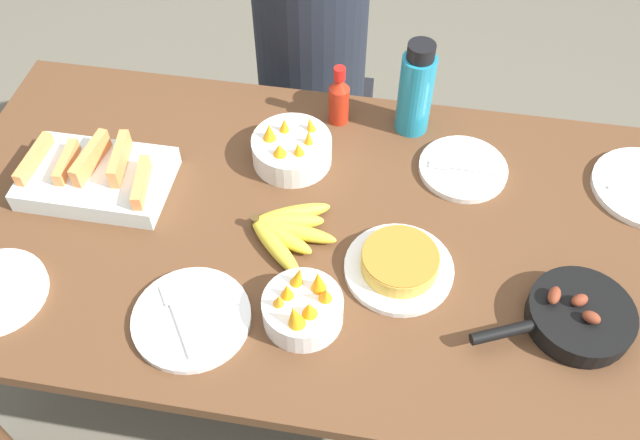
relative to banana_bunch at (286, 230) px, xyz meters
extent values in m
plane|color=#666051|center=(0.07, 0.03, -0.80)|extent=(14.00, 14.00, 0.00)
cube|color=brown|center=(0.07, 0.03, -0.04)|extent=(1.78, 0.93, 0.03)
cylinder|color=brown|center=(-0.76, 0.43, -0.43)|extent=(0.07, 0.07, 0.74)
cylinder|color=brown|center=(0.90, 0.43, -0.43)|extent=(0.07, 0.07, 0.74)
ellipsoid|color=yellow|center=(-0.01, -0.05, 0.00)|extent=(0.16, 0.16, 0.04)
ellipsoid|color=yellow|center=(-0.01, -0.02, 0.00)|extent=(0.16, 0.10, 0.04)
ellipsoid|color=yellow|center=(0.02, 0.00, 0.00)|extent=(0.20, 0.06, 0.04)
ellipsoid|color=yellow|center=(0.00, 0.02, 0.00)|extent=(0.17, 0.07, 0.04)
ellipsoid|color=yellow|center=(0.00, 0.04, 0.00)|extent=(0.18, 0.11, 0.04)
cylinder|color=#4C3819|center=(-0.07, 0.01, 0.00)|extent=(0.02, 0.02, 0.04)
cube|color=silver|center=(-0.47, 0.07, 0.01)|extent=(0.34, 0.22, 0.05)
cube|color=#ED8E4C|center=(-0.61, 0.07, 0.05)|extent=(0.03, 0.15, 0.04)
cube|color=#ED8E4C|center=(-0.53, 0.07, 0.05)|extent=(0.03, 0.12, 0.04)
cube|color=#ED8E4C|center=(-0.48, 0.09, 0.05)|extent=(0.04, 0.15, 0.05)
cube|color=#ED8E4C|center=(-0.41, 0.10, 0.05)|extent=(0.04, 0.14, 0.05)
cube|color=#ED8E4C|center=(-0.34, 0.04, 0.05)|extent=(0.05, 0.14, 0.04)
cylinder|color=black|center=(0.63, -0.12, -0.01)|extent=(0.21, 0.21, 0.01)
cylinder|color=black|center=(0.63, -0.12, 0.01)|extent=(0.21, 0.21, 0.04)
cylinder|color=black|center=(0.47, -0.19, 0.02)|extent=(0.13, 0.08, 0.02)
ellipsoid|color=brown|center=(0.64, -0.15, 0.05)|extent=(0.04, 0.04, 0.03)
ellipsoid|color=brown|center=(0.62, -0.11, 0.05)|extent=(0.04, 0.04, 0.03)
ellipsoid|color=brown|center=(0.57, -0.11, 0.05)|extent=(0.04, 0.05, 0.03)
cylinder|color=white|center=(0.26, -0.06, -0.01)|extent=(0.24, 0.24, 0.02)
cylinder|color=gold|center=(0.26, -0.06, 0.02)|extent=(0.17, 0.17, 0.04)
cylinder|color=#AB7427|center=(0.26, -0.06, 0.04)|extent=(0.16, 0.16, 0.00)
cylinder|color=silver|center=(-0.54, -0.25, 0.00)|extent=(0.07, 0.10, 0.01)
cylinder|color=silver|center=(0.78, 0.28, 0.00)|extent=(0.12, 0.08, 0.01)
cylinder|color=white|center=(0.38, 0.26, -0.01)|extent=(0.21, 0.21, 0.02)
cylinder|color=silver|center=(0.41, 0.25, 0.00)|extent=(0.12, 0.01, 0.01)
cube|color=silver|center=(0.32, 0.25, 0.00)|extent=(0.05, 0.02, 0.00)
cylinder|color=white|center=(-0.14, -0.25, -0.01)|extent=(0.24, 0.24, 0.02)
cylinder|color=silver|center=(-0.15, -0.29, 0.00)|extent=(0.08, 0.12, 0.01)
cube|color=silver|center=(-0.21, -0.21, 0.00)|extent=(0.05, 0.06, 0.00)
cylinder|color=white|center=(0.08, -0.20, 0.01)|extent=(0.16, 0.16, 0.06)
cone|color=orange|center=(0.12, -0.20, 0.07)|extent=(0.04, 0.05, 0.06)
cone|color=orange|center=(0.10, -0.17, 0.07)|extent=(0.05, 0.05, 0.06)
cone|color=orange|center=(0.06, -0.16, 0.06)|extent=(0.05, 0.04, 0.06)
cone|color=orange|center=(0.05, -0.20, 0.06)|extent=(0.04, 0.04, 0.04)
cone|color=orange|center=(0.03, -0.22, 0.06)|extent=(0.04, 0.04, 0.06)
cone|color=orange|center=(0.07, -0.25, 0.07)|extent=(0.05, 0.05, 0.06)
cone|color=orange|center=(0.10, -0.23, 0.06)|extent=(0.05, 0.05, 0.05)
cylinder|color=white|center=(-0.03, 0.23, 0.01)|extent=(0.19, 0.19, 0.07)
cone|color=orange|center=(0.01, 0.23, 0.06)|extent=(0.03, 0.03, 0.05)
cone|color=orange|center=(0.01, 0.28, 0.06)|extent=(0.04, 0.04, 0.04)
cone|color=orange|center=(-0.05, 0.26, 0.06)|extent=(0.04, 0.04, 0.05)
cone|color=orange|center=(-0.08, 0.23, 0.07)|extent=(0.04, 0.04, 0.05)
cone|color=orange|center=(-0.05, 0.18, 0.06)|extent=(0.05, 0.05, 0.04)
cone|color=orange|center=(-0.01, 0.19, 0.06)|extent=(0.04, 0.04, 0.04)
cylinder|color=teal|center=(0.25, 0.40, 0.09)|extent=(0.09, 0.09, 0.22)
cylinder|color=black|center=(0.25, 0.40, 0.22)|extent=(0.07, 0.07, 0.04)
cylinder|color=#B72814|center=(0.06, 0.39, 0.03)|extent=(0.05, 0.05, 0.10)
cone|color=#B72814|center=(0.06, 0.39, 0.10)|extent=(0.05, 0.05, 0.03)
cylinder|color=red|center=(0.06, 0.39, 0.13)|extent=(0.03, 0.03, 0.03)
cube|color=black|center=(-0.07, 0.72, -0.54)|extent=(0.36, 0.36, 0.51)
cylinder|color=#1E232D|center=(-0.07, 0.72, -0.03)|extent=(0.33, 0.33, 0.50)
camera|label=1|loc=(0.23, -0.90, 1.18)|focal=38.00mm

